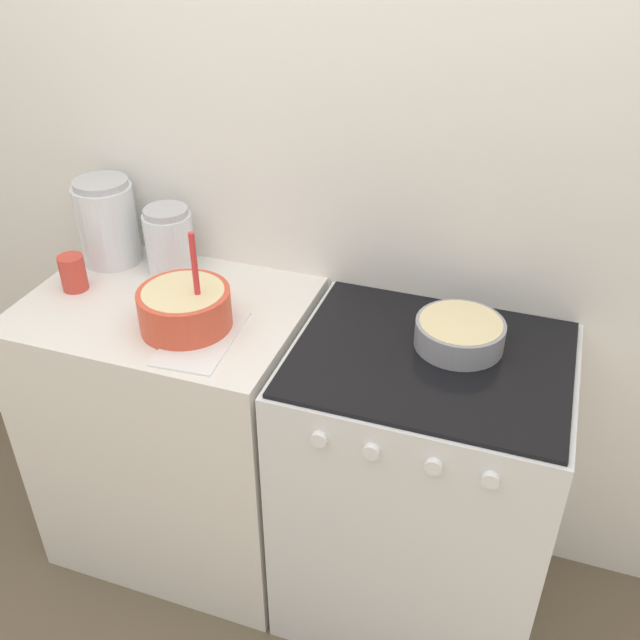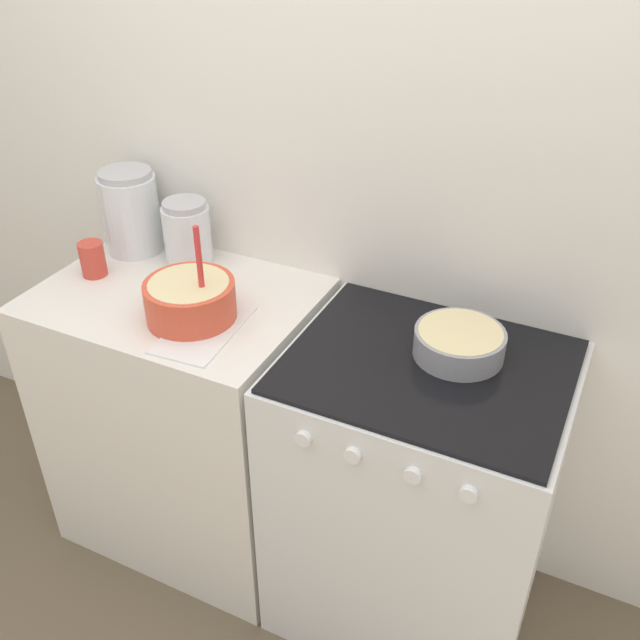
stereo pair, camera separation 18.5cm
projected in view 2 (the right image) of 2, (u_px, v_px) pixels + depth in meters
name	position (u px, v px, depth m)	size (l,w,h in m)	color
ground_plane	(257.00, 626.00, 2.21)	(12.00, 12.00, 0.00)	brown
wall_back	(345.00, 194.00, 2.01)	(4.59, 0.05, 2.40)	white
countertop_cabinet	(190.00, 418.00, 2.32)	(0.79, 0.59, 0.94)	silver
stove	(415.00, 496.00, 2.03)	(0.72, 0.60, 0.94)	silver
mixing_bowl	(190.00, 298.00, 1.92)	(0.25, 0.25, 0.29)	#D84C33
baking_pan	(459.00, 342.00, 1.79)	(0.23, 0.23, 0.07)	gray
storage_jar_left	(131.00, 217.00, 2.24)	(0.18, 0.18, 0.26)	silver
storage_jar_middle	(188.00, 237.00, 2.18)	(0.14, 0.14, 0.20)	silver
tin_can	(93.00, 259.00, 2.13)	(0.07, 0.07, 0.11)	#CC3F33
recipe_page	(204.00, 330.00, 1.90)	(0.19, 0.31, 0.01)	white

